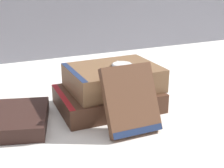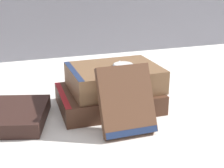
{
  "view_description": "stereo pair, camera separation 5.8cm",
  "coord_description": "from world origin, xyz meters",
  "px_view_note": "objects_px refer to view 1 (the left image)",
  "views": [
    {
      "loc": [
        -0.24,
        -0.57,
        0.29
      ],
      "look_at": [
        0.01,
        0.01,
        0.06
      ],
      "focal_mm": 50.0,
      "sensor_mm": 36.0,
      "label": 1
    },
    {
      "loc": [
        -0.19,
        -0.59,
        0.29
      ],
      "look_at": [
        0.01,
        0.01,
        0.06
      ],
      "focal_mm": 50.0,
      "sensor_mm": 36.0,
      "label": 2
    }
  ],
  "objects_px": {
    "book_flat_top": "(111,78)",
    "pocket_watch": "(122,65)",
    "book_flat_bottom": "(106,99)",
    "book_leaning_front": "(131,102)"
  },
  "relations": [
    {
      "from": "book_flat_top",
      "to": "pocket_watch",
      "type": "height_order",
      "value": "pocket_watch"
    },
    {
      "from": "book_flat_bottom",
      "to": "book_flat_top",
      "type": "height_order",
      "value": "book_flat_top"
    },
    {
      "from": "book_flat_bottom",
      "to": "book_leaning_front",
      "type": "height_order",
      "value": "book_leaning_front"
    },
    {
      "from": "book_flat_bottom",
      "to": "pocket_watch",
      "type": "xyz_separation_m",
      "value": [
        0.04,
        -0.0,
        0.07
      ]
    },
    {
      "from": "book_flat_top",
      "to": "pocket_watch",
      "type": "xyz_separation_m",
      "value": [
        0.02,
        -0.0,
        0.03
      ]
    },
    {
      "from": "book_leaning_front",
      "to": "book_flat_top",
      "type": "bearing_deg",
      "value": 84.77
    },
    {
      "from": "book_leaning_front",
      "to": "book_flat_bottom",
      "type": "bearing_deg",
      "value": 91.66
    },
    {
      "from": "book_flat_bottom",
      "to": "book_flat_top",
      "type": "distance_m",
      "value": 0.05
    },
    {
      "from": "book_flat_top",
      "to": "book_leaning_front",
      "type": "xyz_separation_m",
      "value": [
        -0.01,
        -0.12,
        -0.01
      ]
    },
    {
      "from": "book_flat_bottom",
      "to": "book_flat_top",
      "type": "bearing_deg",
      "value": 10.27
    }
  ]
}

